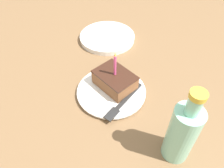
{
  "coord_description": "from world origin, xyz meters",
  "views": [
    {
      "loc": [
        -0.3,
        -0.31,
        0.51
      ],
      "look_at": [
        0.0,
        0.02,
        0.04
      ],
      "focal_mm": 35.0,
      "sensor_mm": 36.0,
      "label": 1
    }
  ],
  "objects_px": {
    "bottle": "(182,133)",
    "cake_slice": "(115,80)",
    "fork": "(122,103)",
    "side_plate": "(107,37)",
    "plate": "(112,91)"
  },
  "relations": [
    {
      "from": "side_plate",
      "to": "cake_slice",
      "type": "bearing_deg",
      "value": -126.69
    },
    {
      "from": "cake_slice",
      "to": "side_plate",
      "type": "bearing_deg",
      "value": 53.31
    },
    {
      "from": "bottle",
      "to": "cake_slice",
      "type": "bearing_deg",
      "value": 81.76
    },
    {
      "from": "fork",
      "to": "side_plate",
      "type": "xyz_separation_m",
      "value": [
        0.2,
        0.29,
        -0.01
      ]
    },
    {
      "from": "fork",
      "to": "bottle",
      "type": "distance_m",
      "value": 0.2
    },
    {
      "from": "cake_slice",
      "to": "side_plate",
      "type": "xyz_separation_m",
      "value": [
        0.16,
        0.22,
        -0.03
      ]
    },
    {
      "from": "cake_slice",
      "to": "bottle",
      "type": "xyz_separation_m",
      "value": [
        -0.04,
        -0.26,
        0.05
      ]
    },
    {
      "from": "cake_slice",
      "to": "fork",
      "type": "xyz_separation_m",
      "value": [
        -0.03,
        -0.07,
        -0.02
      ]
    },
    {
      "from": "cake_slice",
      "to": "bottle",
      "type": "distance_m",
      "value": 0.26
    },
    {
      "from": "bottle",
      "to": "fork",
      "type": "bearing_deg",
      "value": 89.19
    },
    {
      "from": "plate",
      "to": "fork",
      "type": "xyz_separation_m",
      "value": [
        -0.02,
        -0.06,
        0.01
      ]
    },
    {
      "from": "plate",
      "to": "cake_slice",
      "type": "bearing_deg",
      "value": 20.84
    },
    {
      "from": "plate",
      "to": "side_plate",
      "type": "relative_size",
      "value": 0.97
    },
    {
      "from": "plate",
      "to": "fork",
      "type": "height_order",
      "value": "fork"
    },
    {
      "from": "plate",
      "to": "bottle",
      "type": "relative_size",
      "value": 0.96
    }
  ]
}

